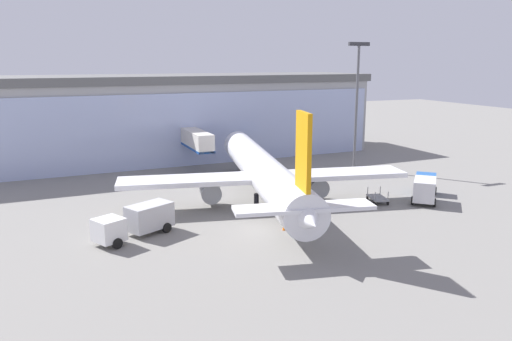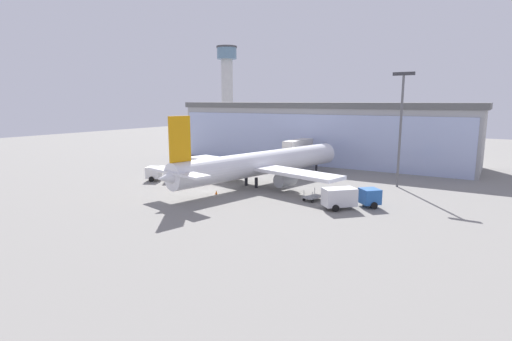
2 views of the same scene
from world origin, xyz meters
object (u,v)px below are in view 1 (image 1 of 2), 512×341
Objects in this scene: apron_light_mast at (357,95)px; safety_cone_nose at (284,227)px; baggage_cart at (378,198)px; jet_bridge at (192,138)px; catering_truck at (137,221)px; fuel_truck at (425,187)px; safety_cone_wingtip at (156,219)px; airplane at (263,172)px.

safety_cone_nose is (-20.52, -19.69, -10.23)m from apron_light_mast.
jet_bridge is at bearing -135.95° from baggage_cart.
catering_truck reaches higher than safety_cone_nose.
catering_truck is 1.09× the size of fuel_truck.
safety_cone_nose is at bearing -136.18° from apron_light_mast.
baggage_cart is 23.82m from safety_cone_wingtip.
baggage_cart is (13.87, -24.72, -3.85)m from jet_bridge.
fuel_truck is at bearing -7.42° from safety_cone_wingtip.
fuel_truck reaches higher than baggage_cart.
apron_light_mast is 2.34× the size of catering_truck.
apron_light_mast is at bearing -113.98° from jet_bridge.
fuel_truck is 12.47× the size of safety_cone_wingtip.
safety_cone_wingtip is (-29.09, 3.79, -1.19)m from fuel_truck.
fuel_truck reaches higher than safety_cone_nose.
airplane is 15.64m from catering_truck.
baggage_cart reaches higher than safety_cone_wingtip.
baggage_cart is at bearing -100.84° from airplane.
catering_truck is 2.41× the size of baggage_cart.
safety_cone_nose is at bearing -179.55° from airplane.
fuel_truck is 29.36m from safety_cone_wingtip.
catering_truck is 13.65× the size of safety_cone_nose.
safety_cone_nose is (0.52, -28.97, -4.08)m from jet_bridge.
safety_cone_wingtip is (-10.33, 6.90, 0.00)m from safety_cone_nose.
jet_bridge is 2.02× the size of fuel_truck.
airplane is 69.09× the size of safety_cone_wingtip.
catering_truck is 26.02m from baggage_cart.
jet_bridge is at bearing -142.26° from catering_truck.
fuel_truck is (-1.75, -16.58, -9.04)m from apron_light_mast.
apron_light_mast is at bearing 43.82° from safety_cone_nose.
airplane is at bearing 174.47° from catering_truck.
catering_truck is (-12.13, -25.58, -2.89)m from jet_bridge.
safety_cone_wingtip is (-9.81, -22.07, -4.08)m from jet_bridge.
safety_cone_nose is (-1.80, -9.04, -3.15)m from airplane.
apron_light_mast is 2.56× the size of fuel_truck.
safety_cone_wingtip is at bearing -157.48° from apron_light_mast.
jet_bridge is 0.79× the size of apron_light_mast.
jet_bridge is 32.38m from fuel_truck.
jet_bridge is 28.60m from baggage_cart.
safety_cone_wingtip is at bearing 155.86° from jet_bridge.
airplane is (-18.72, -10.64, -7.08)m from apron_light_mast.
apron_light_mast reaches higher than airplane.
apron_light_mast reaches higher than catering_truck.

